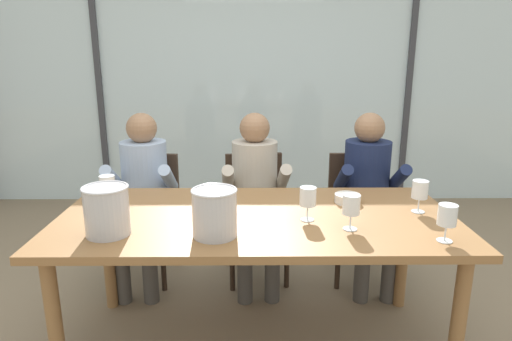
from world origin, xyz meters
name	(u,v)px	position (x,y,z in m)	size (l,w,h in m)	color
ground	(255,262)	(0.00, 1.00, 0.00)	(14.00, 14.00, 0.00)	#847056
window_glass_panel	(254,82)	(0.00, 2.58, 1.30)	(7.27, 0.03, 2.60)	silver
window_mullion_left	(99,82)	(-1.64, 2.56, 1.30)	(0.06, 0.06, 2.60)	#38383D
window_mullion_right	(409,82)	(1.64, 2.56, 1.30)	(0.06, 0.06, 2.60)	#38383D
hillside_vineyard	(254,93)	(0.00, 6.44, 0.85)	(13.27, 2.40, 1.71)	#477A38
dining_table	(257,229)	(0.00, 0.00, 0.69)	(2.07, 0.97, 0.77)	olive
chair_near_curtain	(148,205)	(-0.79, 0.89, 0.52)	(0.49, 0.49, 0.88)	#332319
chair_left_of_center	(255,205)	(0.00, 0.88, 0.52)	(0.48, 0.48, 0.88)	#332319
chair_center	(358,205)	(0.76, 0.88, 0.52)	(0.44, 0.44, 0.88)	#332319
person_pale_blue_shirt	(143,188)	(-0.78, 0.76, 0.69)	(0.46, 0.61, 1.20)	#9EB2D1
person_beige_jumper	(255,188)	(0.00, 0.76, 0.69)	(0.48, 0.62, 1.20)	#B7AD9E
person_navy_polo	(369,188)	(0.79, 0.76, 0.69)	(0.46, 0.61, 1.20)	#192347
ice_bucket_primary	(107,210)	(-0.70, -0.24, 0.89)	(0.21, 0.21, 0.24)	#B7B7BC
ice_bucket_secondary	(215,212)	(-0.20, -0.26, 0.89)	(0.21, 0.21, 0.23)	#B7B7BC
tasting_bowl	(347,198)	(0.52, 0.20, 0.80)	(0.14, 0.14, 0.05)	silver
wine_glass_by_left_taster	(308,198)	(0.26, -0.07, 0.89)	(0.08, 0.08, 0.17)	silver
wine_glass_near_bucket	(447,217)	(0.85, -0.34, 0.89)	(0.08, 0.08, 0.17)	silver
wine_glass_center_pour	(351,206)	(0.45, -0.19, 0.89)	(0.08, 0.08, 0.17)	silver
wine_glass_by_right_taster	(107,185)	(-0.82, 0.16, 0.90)	(0.08, 0.08, 0.17)	silver
wine_glass_spare_empty	(420,191)	(0.87, 0.04, 0.89)	(0.08, 0.08, 0.17)	silver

